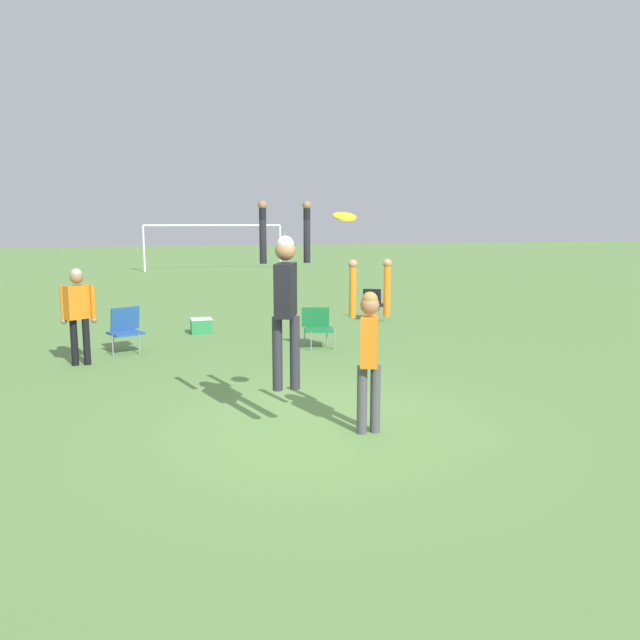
{
  "coord_description": "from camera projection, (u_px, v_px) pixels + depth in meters",
  "views": [
    {
      "loc": [
        -2.11,
        -7.08,
        2.47
      ],
      "look_at": [
        0.04,
        0.05,
        1.3
      ],
      "focal_mm": 35.0,
      "sensor_mm": 36.0,
      "label": 1
    }
  ],
  "objects": [
    {
      "name": "ground_plane",
      "position": [
        318.0,
        425.0,
        7.68
      ],
      "size": [
        120.0,
        120.0,
        0.0
      ],
      "primitive_type": "plane",
      "color": "#608C47"
    },
    {
      "name": "soccer_goal",
      "position": [
        214.0,
        234.0,
        32.09
      ],
      "size": [
        7.1,
        0.1,
        2.35
      ],
      "color": "white",
      "rests_on": "ground_plane"
    },
    {
      "name": "person_defending",
      "position": [
        369.0,
        343.0,
        7.23
      ],
      "size": [
        0.52,
        0.42,
        2.05
      ],
      "rotation": [
        0.0,
        0.0,
        -1.97
      ],
      "color": "#4C4C51",
      "rests_on": "ground_plane"
    },
    {
      "name": "camping_chair_2",
      "position": [
        374.0,
        302.0,
        15.85
      ],
      "size": [
        0.62,
        0.67,
        0.78
      ],
      "rotation": [
        0.0,
        0.0,
        2.65
      ],
      "color": "gray",
      "rests_on": "ground_plane"
    },
    {
      "name": "person_spectator_near",
      "position": [
        78.0,
        307.0,
        10.74
      ],
      "size": [
        0.6,
        0.41,
        1.69
      ],
      "rotation": [
        0.0,
        0.0,
        0.59
      ],
      "color": "black",
      "rests_on": "ground_plane"
    },
    {
      "name": "cooler_box",
      "position": [
        201.0,
        326.0,
        13.98
      ],
      "size": [
        0.47,
        0.39,
        0.34
      ],
      "color": "#2D8C4C",
      "rests_on": "ground_plane"
    },
    {
      "name": "camping_chair_0",
      "position": [
        318.0,
        325.0,
        12.41
      ],
      "size": [
        0.68,
        0.72,
        0.78
      ],
      "rotation": [
        0.0,
        0.0,
        2.88
      ],
      "color": "gray",
      "rests_on": "ground_plane"
    },
    {
      "name": "frisbee",
      "position": [
        345.0,
        216.0,
        7.09
      ],
      "size": [
        0.27,
        0.26,
        0.11
      ],
      "color": "yellow"
    },
    {
      "name": "camping_chair_1",
      "position": [
        125.0,
        327.0,
        11.94
      ],
      "size": [
        0.73,
        0.78,
        0.85
      ],
      "rotation": [
        0.0,
        0.0,
        3.53
      ],
      "color": "gray",
      "rests_on": "ground_plane"
    },
    {
      "name": "person_jumping",
      "position": [
        286.0,
        291.0,
        7.25
      ],
      "size": [
        0.62,
        0.51,
        2.22
      ],
      "rotation": [
        0.0,
        0.0,
        1.17
      ],
      "color": "#2D2D38",
      "rests_on": "ground_plane"
    }
  ]
}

